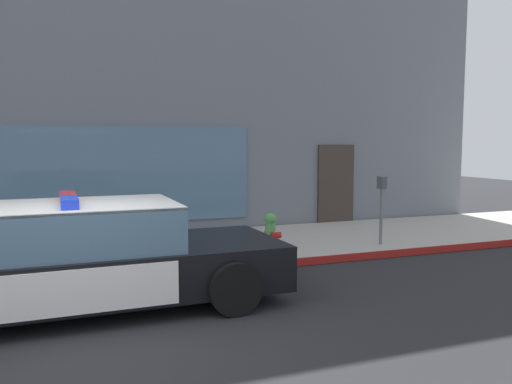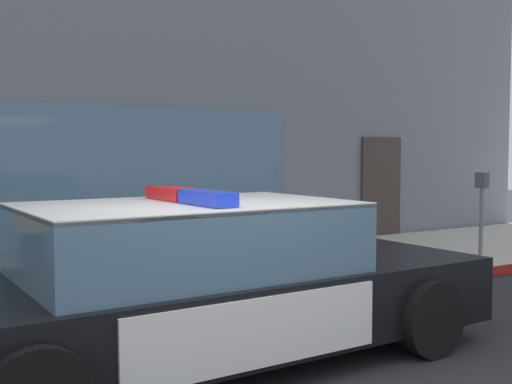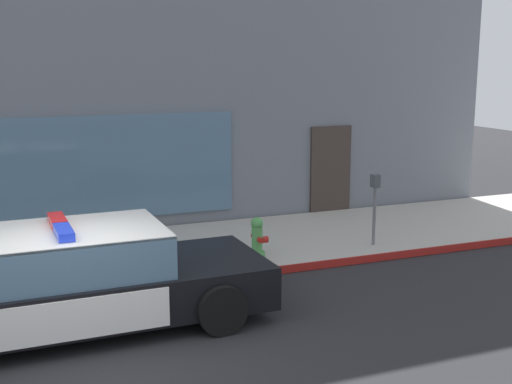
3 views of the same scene
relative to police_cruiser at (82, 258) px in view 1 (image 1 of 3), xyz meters
The scene contains 7 objects.
ground 1.15m from the police_cruiser, 99.77° to the right, with size 48.00×48.00×0.00m, color #262628.
sidewalk 2.87m from the police_cruiser, 93.22° to the left, with size 48.00×3.38×0.15m, color #B2ADA3.
curb_red_paint 1.26m from the police_cruiser, 98.20° to the left, with size 28.80×0.04×0.14m, color maroon.
storefront_building 9.73m from the police_cruiser, 88.61° to the left, with size 20.09×8.50×9.88m.
police_cruiser is the anchor object (origin of this frame).
fire_hydrant 3.72m from the police_cruiser, 27.13° to the left, with size 0.34×0.39×0.73m.
parking_meter 5.87m from the police_cruiser, 16.10° to the left, with size 0.12×0.18×1.34m.
Camera 1 is at (-0.02, -5.88, 2.15)m, focal length 35.78 mm.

